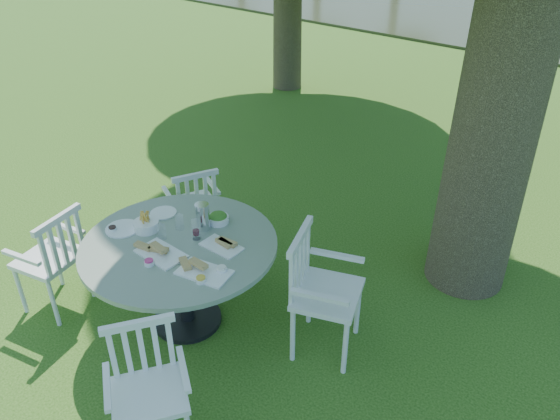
{
  "coord_description": "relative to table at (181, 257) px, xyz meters",
  "views": [
    {
      "loc": [
        2.44,
        -2.75,
        3.18
      ],
      "look_at": [
        0.0,
        0.2,
        0.85
      ],
      "focal_mm": 35.0,
      "sensor_mm": 36.0,
      "label": 1
    }
  ],
  "objects": [
    {
      "name": "tableware",
      "position": [
        -0.06,
        0.06,
        0.18
      ],
      "size": [
        1.26,
        0.84,
        0.22
      ],
      "color": "white",
      "rests_on": "table"
    },
    {
      "name": "chair_ne",
      "position": [
        0.95,
        0.47,
        -0.06
      ],
      "size": [
        0.63,
        0.65,
        1.02
      ],
      "rotation": [
        0.0,
        0.0,
        -4.35
      ],
      "color": "white",
      "rests_on": "ground"
    },
    {
      "name": "chair_se",
      "position": [
        0.64,
        -0.87,
        -0.13
      ],
      "size": [
        0.6,
        0.61,
        0.89
      ],
      "rotation": [
        0.0,
        0.0,
        1.0
      ],
      "color": "white",
      "rests_on": "ground"
    },
    {
      "name": "chair_nw",
      "position": [
        -0.73,
        0.8,
        -0.14
      ],
      "size": [
        0.56,
        0.57,
        0.88
      ],
      "rotation": [
        0.0,
        0.0,
        -2.0
      ],
      "color": "white",
      "rests_on": "ground"
    },
    {
      "name": "chair_sw",
      "position": [
        -0.93,
        -0.54,
        -0.11
      ],
      "size": [
        0.55,
        0.57,
        0.94
      ],
      "rotation": [
        0.0,
        0.0,
        -1.33
      ],
      "color": "white",
      "rests_on": "ground"
    },
    {
      "name": "table",
      "position": [
        0.0,
        0.0,
        0.0
      ],
      "size": [
        1.51,
        1.51,
        0.8
      ],
      "color": "black",
      "rests_on": "ground"
    },
    {
      "name": "ground",
      "position": [
        0.34,
        0.6,
        -0.66
      ],
      "size": [
        140.0,
        140.0,
        0.0
      ],
      "primitive_type": "plane",
      "color": "#1D430D",
      "rests_on": "ground"
    }
  ]
}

